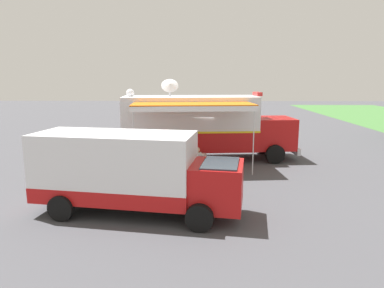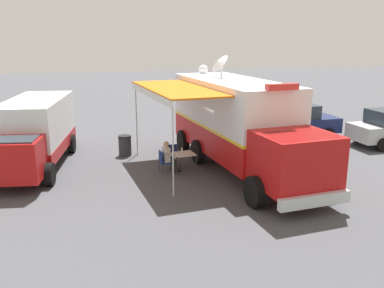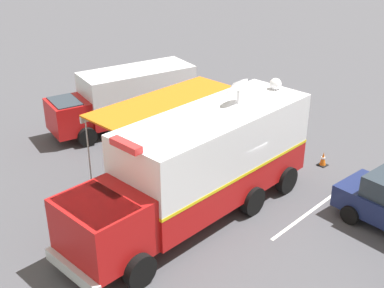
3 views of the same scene
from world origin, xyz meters
name	(u,v)px [view 3 (image 3 of 3)]	position (x,y,z in m)	size (l,w,h in m)	color
ground_plane	(214,206)	(0.00, 0.00, 0.00)	(100.00, 100.00, 0.00)	#47474C
lot_stripe	(313,210)	(-2.43, -2.38, 0.00)	(0.12, 4.80, 0.01)	silver
command_truck	(199,163)	(-0.03, 0.75, 1.94)	(5.50, 9.66, 4.53)	#B71414
folding_table	(165,171)	(2.12, 0.49, 0.67)	(0.87, 0.87, 0.73)	silver
water_bottle	(166,166)	(2.19, 0.41, 0.83)	(0.07, 0.07, 0.22)	silver
folding_chair_at_table	(153,167)	(2.92, 0.44, 0.51)	(0.52, 0.52, 0.87)	navy
folding_chair_beside_table	(178,165)	(2.39, -0.36, 0.51)	(0.52, 0.52, 0.87)	navy
seated_responder	(157,165)	(2.73, 0.42, 0.65)	(0.69, 0.58, 1.25)	silver
trash_bin	(189,138)	(4.13, -2.41, 0.46)	(0.57, 0.57, 0.91)	#2D2D33
traffic_cone	(323,159)	(-0.68, -5.37, 0.28)	(0.36, 0.36, 0.58)	black
support_truck	(128,98)	(7.78, -1.76, 1.39)	(3.16, 7.04, 2.70)	white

